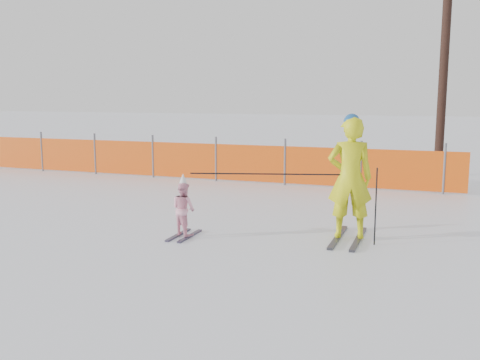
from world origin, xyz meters
The scene contains 5 objects.
ground centered at (0.00, 0.00, 0.00)m, with size 120.00×120.00×0.00m, color white.
adult centered at (1.72, 1.08, 1.05)m, with size 0.82×1.52×2.09m.
child centered at (-0.95, 0.31, 0.50)m, with size 0.55×0.86×1.09m.
ski_poles centered at (0.97, 0.76, 0.94)m, with size 3.01×0.72×1.26m.
safety_fence centered at (-3.48, 6.07, 0.56)m, with size 14.59×0.06×1.25m.
Camera 1 is at (2.97, -7.70, 2.38)m, focal length 40.00 mm.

